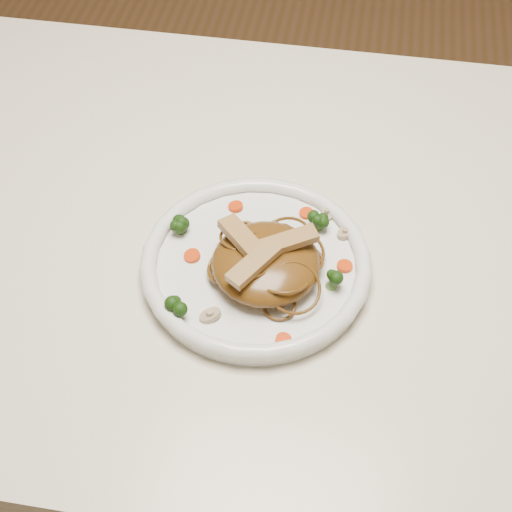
# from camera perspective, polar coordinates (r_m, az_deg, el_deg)

# --- Properties ---
(ground) EXTENTS (4.00, 4.00, 0.00)m
(ground) POSITION_cam_1_polar(r_m,az_deg,el_deg) (1.60, 0.78, -16.08)
(ground) COLOR brown
(ground) RESTS_ON ground
(table) EXTENTS (1.20, 0.80, 0.75)m
(table) POSITION_cam_1_polar(r_m,az_deg,el_deg) (1.03, 1.16, -1.43)
(table) COLOR beige
(table) RESTS_ON ground
(plate) EXTENTS (0.33, 0.33, 0.02)m
(plate) POSITION_cam_1_polar(r_m,az_deg,el_deg) (0.90, 0.00, -0.89)
(plate) COLOR white
(plate) RESTS_ON table
(noodle_mound) EXTENTS (0.16, 0.16, 0.04)m
(noodle_mound) POSITION_cam_1_polar(r_m,az_deg,el_deg) (0.87, 0.76, -0.53)
(noodle_mound) COLOR #5B3511
(noodle_mound) RESTS_ON plate
(chicken_a) EXTENTS (0.07, 0.05, 0.01)m
(chicken_a) POSITION_cam_1_polar(r_m,az_deg,el_deg) (0.86, 2.52, 1.17)
(chicken_a) COLOR tan
(chicken_a) RESTS_ON noodle_mound
(chicken_b) EXTENTS (0.07, 0.07, 0.01)m
(chicken_b) POSITION_cam_1_polar(r_m,az_deg,el_deg) (0.86, -0.97, 1.30)
(chicken_b) COLOR tan
(chicken_b) RESTS_ON noodle_mound
(chicken_c) EXTENTS (0.06, 0.07, 0.01)m
(chicken_c) POSITION_cam_1_polar(r_m,az_deg,el_deg) (0.84, -0.16, -0.59)
(chicken_c) COLOR tan
(chicken_c) RESTS_ON noodle_mound
(broccoli_0) EXTENTS (0.03, 0.03, 0.03)m
(broccoli_0) POSITION_cam_1_polar(r_m,az_deg,el_deg) (0.93, 4.74, 2.89)
(broccoli_0) COLOR #15360B
(broccoli_0) RESTS_ON plate
(broccoli_1) EXTENTS (0.02, 0.02, 0.03)m
(broccoli_1) POSITION_cam_1_polar(r_m,az_deg,el_deg) (0.93, -5.80, 2.48)
(broccoli_1) COLOR #15360B
(broccoli_1) RESTS_ON plate
(broccoli_2) EXTENTS (0.02, 0.02, 0.03)m
(broccoli_2) POSITION_cam_1_polar(r_m,az_deg,el_deg) (0.85, -6.18, -3.89)
(broccoli_2) COLOR #15360B
(broccoli_2) RESTS_ON plate
(broccoli_3) EXTENTS (0.04, 0.04, 0.03)m
(broccoli_3) POSITION_cam_1_polar(r_m,az_deg,el_deg) (0.87, 5.87, -1.68)
(broccoli_3) COLOR #15360B
(broccoli_3) RESTS_ON plate
(carrot_0) EXTENTS (0.02, 0.02, 0.00)m
(carrot_0) POSITION_cam_1_polar(r_m,az_deg,el_deg) (0.95, 3.89, 3.29)
(carrot_0) COLOR red
(carrot_0) RESTS_ON plate
(carrot_1) EXTENTS (0.02, 0.02, 0.00)m
(carrot_1) POSITION_cam_1_polar(r_m,az_deg,el_deg) (0.90, -4.93, 0.01)
(carrot_1) COLOR red
(carrot_1) RESTS_ON plate
(carrot_2) EXTENTS (0.02, 0.02, 0.00)m
(carrot_2) POSITION_cam_1_polar(r_m,az_deg,el_deg) (0.90, 6.82, -0.77)
(carrot_2) COLOR red
(carrot_2) RESTS_ON plate
(carrot_3) EXTENTS (0.02, 0.02, 0.00)m
(carrot_3) POSITION_cam_1_polar(r_m,az_deg,el_deg) (0.96, -1.57, 3.81)
(carrot_3) COLOR red
(carrot_3) RESTS_ON plate
(carrot_4) EXTENTS (0.02, 0.02, 0.00)m
(carrot_4) POSITION_cam_1_polar(r_m,az_deg,el_deg) (0.83, 2.13, -6.45)
(carrot_4) COLOR red
(carrot_4) RESTS_ON plate
(mushroom_0) EXTENTS (0.04, 0.04, 0.01)m
(mushroom_0) POSITION_cam_1_polar(r_m,az_deg,el_deg) (0.85, -3.54, -4.56)
(mushroom_0) COLOR #C5B394
(mushroom_0) RESTS_ON plate
(mushroom_1) EXTENTS (0.03, 0.03, 0.01)m
(mushroom_1) POSITION_cam_1_polar(r_m,az_deg,el_deg) (0.93, 6.85, 1.75)
(mushroom_1) COLOR #C5B394
(mushroom_1) RESTS_ON plate
(mushroom_2) EXTENTS (0.03, 0.03, 0.01)m
(mushroom_2) POSITION_cam_1_polar(r_m,az_deg,el_deg) (0.94, -6.23, 2.44)
(mushroom_2) COLOR #C5B394
(mushroom_2) RESTS_ON plate
(mushroom_3) EXTENTS (0.03, 0.03, 0.01)m
(mushroom_3) POSITION_cam_1_polar(r_m,az_deg,el_deg) (0.95, 5.46, 3.25)
(mushroom_3) COLOR #C5B394
(mushroom_3) RESTS_ON plate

